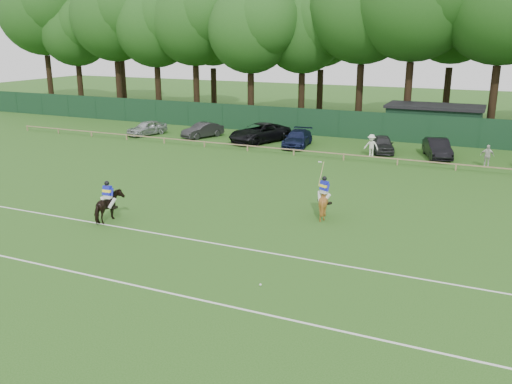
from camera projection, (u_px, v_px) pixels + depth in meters
The scene contains 19 objects.
ground at pixel (220, 236), 25.44m from camera, with size 160.00×160.00×0.00m, color #1E4C14.
horse_dark at pixel (109, 207), 27.17m from camera, with size 0.83×1.82×1.54m, color black.
horse_chestnut at pixel (324, 202), 27.85m from camera, with size 1.30×1.46×1.61m, color brown.
sedan_silver at pixel (147, 128), 50.83m from camera, with size 1.60×3.99×1.36m, color #B4B7BA.
sedan_grey at pixel (203, 130), 49.63m from camera, with size 1.42×4.06×1.34m, color #29282A.
suv_black at pixel (259, 133), 47.45m from camera, with size 2.71×5.88×1.63m, color black.
sedan_navy at pixel (297, 138), 45.62m from camera, with size 1.90×4.68×1.36m, color #121939.
hatch_grey at pixel (383, 144), 43.37m from camera, with size 1.57×3.91×1.33m, color #2F2F31.
estate_black at pixel (437, 148), 41.38m from camera, with size 1.55×4.44×1.46m, color black.
spectator_left at pixel (371, 146), 41.64m from camera, with size 1.13×0.65×1.75m, color silver.
spectator_mid at pixel (487, 156), 38.42m from camera, with size 0.95×0.40×1.63m, color beige.
rider_dark at pixel (107, 193), 26.97m from camera, with size 0.94×0.40×1.41m.
rider_chestnut at pixel (324, 188), 27.64m from camera, with size 0.88×0.81×2.05m.
polo_ball at pixel (260, 285), 20.33m from camera, with size 0.09×0.09×0.09m, color silver.
pitch_lines at pixel (181, 263), 22.37m from camera, with size 60.00×5.10×0.01m.
pitch_rail at pixel (331, 153), 41.08m from camera, with size 62.10×0.10×0.50m.
perimeter_fence at pixel (360, 125), 48.74m from camera, with size 92.08×0.08×2.50m.
utility_shed at pixel (434, 122), 48.92m from camera, with size 8.40×4.40×3.04m.
tree_row at pixel (398, 127), 55.31m from camera, with size 96.00×12.00×21.00m, color #26561C, non-canonical shape.
Camera 1 is at (11.33, -21.07, 9.07)m, focal length 38.00 mm.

